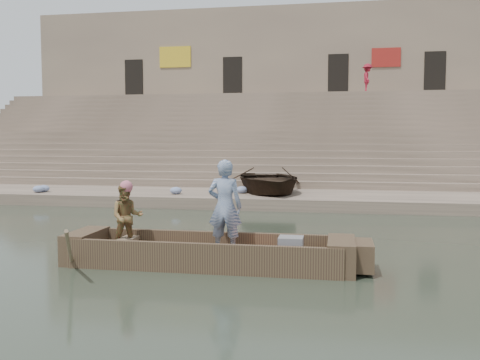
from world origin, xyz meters
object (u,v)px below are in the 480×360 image
(main_rowboat, at_px, (208,260))
(beached_rowboat, at_px, (268,180))
(rowing_man, at_px, (127,217))
(television, at_px, (290,247))
(standing_man, at_px, (225,206))
(pedestrian, at_px, (368,78))

(main_rowboat, relative_size, beached_rowboat, 1.07)
(beached_rowboat, bearing_deg, rowing_man, -115.18)
(television, height_order, beached_rowboat, beached_rowboat)
(standing_man, height_order, television, standing_man)
(standing_man, bearing_deg, pedestrian, -98.18)
(standing_man, relative_size, pedestrian, 1.05)
(rowing_man, distance_m, beached_rowboat, 10.17)
(main_rowboat, bearing_deg, standing_man, 30.27)
(main_rowboat, xyz_separation_m, pedestrian, (4.18, 23.71, 5.97))
(main_rowboat, bearing_deg, rowing_man, 175.13)
(television, height_order, pedestrian, pedestrian)
(television, bearing_deg, main_rowboat, 180.00)
(main_rowboat, xyz_separation_m, rowing_man, (-1.71, 0.15, 0.78))
(television, bearing_deg, beached_rowboat, 99.75)
(standing_man, distance_m, television, 1.50)
(standing_man, xyz_separation_m, rowing_man, (-2.02, -0.03, -0.25))
(rowing_man, bearing_deg, pedestrian, 53.60)
(standing_man, bearing_deg, television, 173.39)
(standing_man, bearing_deg, main_rowboat, 31.45)
(beached_rowboat, bearing_deg, main_rowboat, -105.48)
(television, relative_size, beached_rowboat, 0.10)
(main_rowboat, relative_size, television, 10.87)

